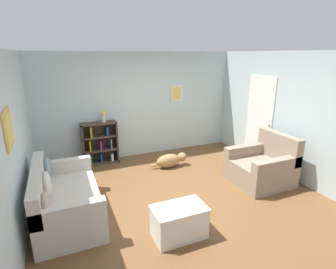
% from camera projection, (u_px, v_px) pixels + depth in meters
% --- Properties ---
extents(ground_plane, '(14.00, 14.00, 0.00)m').
position_uv_depth(ground_plane, '(176.00, 193.00, 5.00)').
color(ground_plane, brown).
extents(wall_back, '(5.60, 0.13, 2.60)m').
position_uv_depth(wall_back, '(139.00, 105.00, 6.59)').
color(wall_back, silver).
rests_on(wall_back, ground_plane).
extents(wall_left, '(0.13, 5.00, 2.60)m').
position_uv_depth(wall_left, '(12.00, 146.00, 3.66)').
color(wall_left, silver).
rests_on(wall_left, ground_plane).
extents(wall_right, '(0.16, 5.00, 2.60)m').
position_uv_depth(wall_right, '(285.00, 115.00, 5.58)').
color(wall_right, silver).
rests_on(wall_right, ground_plane).
extents(couch, '(0.95, 1.79, 0.88)m').
position_uv_depth(couch, '(64.00, 199.00, 4.15)').
color(couch, beige).
rests_on(couch, ground_plane).
extents(bookshelf, '(0.82, 0.29, 1.00)m').
position_uv_depth(bookshelf, '(100.00, 143.00, 6.26)').
color(bookshelf, '#42382D').
rests_on(bookshelf, ground_plane).
extents(recliner_chair, '(1.07, 1.04, 1.00)m').
position_uv_depth(recliner_chair, '(262.00, 166.00, 5.33)').
color(recliner_chair, gray).
rests_on(recliner_chair, ground_plane).
extents(coffee_table, '(0.76, 0.46, 0.48)m').
position_uv_depth(coffee_table, '(179.00, 221.00, 3.73)').
color(coffee_table, silver).
rests_on(coffee_table, ground_plane).
extents(dog, '(0.89, 0.28, 0.32)m').
position_uv_depth(dog, '(171.00, 160.00, 6.10)').
color(dog, '#9E7A4C').
rests_on(dog, ground_plane).
extents(vase, '(0.11, 0.11, 0.27)m').
position_uv_depth(vase, '(103.00, 116.00, 6.09)').
color(vase, silver).
rests_on(vase, bookshelf).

